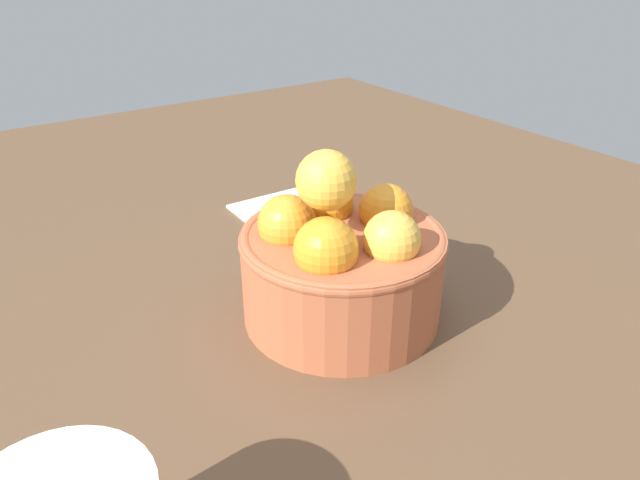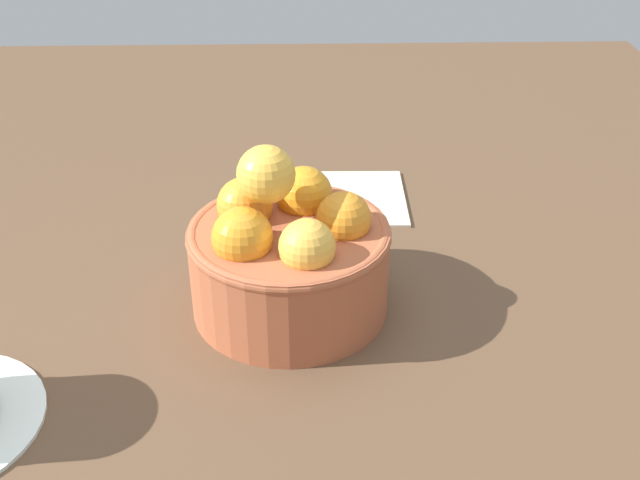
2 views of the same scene
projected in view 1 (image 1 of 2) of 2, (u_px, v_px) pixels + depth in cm
name	position (u px, v px, depth cm)	size (l,w,h in cm)	color
ground_plane	(341.00, 337.00, 46.84)	(135.32, 103.08, 4.62)	brown
terracotta_bowl	(341.00, 260.00, 43.49)	(15.27, 15.27, 13.68)	#AD5938
folded_napkin	(290.00, 213.00, 61.54)	(11.17, 9.61, 0.60)	beige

